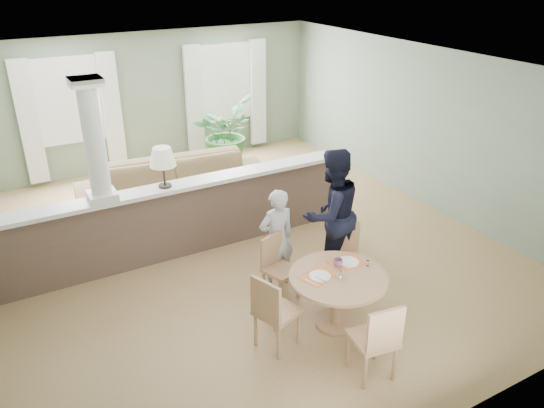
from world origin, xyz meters
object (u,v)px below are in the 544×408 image
chair_far_man (347,252)px  chair_side (273,310)px  sofa (179,191)px  dining_table (338,286)px  child_person (276,238)px  man_person (331,214)px  houseplant (224,132)px  chair_far_boy (277,264)px  chair_near (377,338)px

chair_far_man → chair_side: 1.65m
sofa → dining_table: sofa is taller
sofa → child_person: bearing=-74.9°
chair_far_man → man_person: bearing=122.1°
child_person → man_person: size_ratio=0.76×
sofa → chair_far_man: sofa is taller
houseplant → chair_far_boy: bearing=-106.7°
dining_table → chair_side: (-0.86, 0.00, -0.03)m
chair_near → dining_table: bearing=-92.4°
chair_far_boy → man_person: bearing=-8.4°
houseplant → chair_far_boy: houseplant is taller
chair_far_boy → chair_side: 1.02m
chair_side → chair_far_man: bearing=-85.7°
sofa → chair_near: bearing=-78.7°
sofa → chair_far_boy: bearing=-78.2°
houseplant → chair_far_man: size_ratio=1.71×
man_person → chair_far_man: bearing=97.5°
child_person → sofa: bearing=-80.7°
houseplant → man_person: man_person is taller
sofa → dining_table: bearing=-74.7°
sofa → man_person: man_person is taller
chair_far_boy → chair_near: bearing=-102.2°
dining_table → chair_far_man: (0.65, 0.68, -0.08)m
dining_table → chair_side: 0.86m
houseplant → chair_near: (-1.24, -6.41, -0.20)m
child_person → man_person: bearing=171.6°
houseplant → chair_near: bearing=-101.0°
dining_table → chair_side: bearing=179.8°
chair_far_boy → man_person: size_ratio=0.47×
man_person → dining_table: bearing=54.4°
dining_table → chair_far_man: chair_far_man is taller
sofa → houseplant: 2.49m
sofa → chair_far_boy: size_ratio=3.80×
chair_far_boy → chair_far_man: bearing=-27.3°
dining_table → chair_far_boy: bearing=110.0°
chair_side → chair_far_boy: bearing=-52.3°
chair_far_boy → child_person: size_ratio=0.61×
dining_table → chair_near: size_ratio=1.21×
chair_near → man_person: 2.10m
chair_far_boy → chair_side: bearing=-139.2°
chair_side → man_person: man_person is taller
sofa → man_person: bearing=-60.1°
child_person → chair_side: bearing=58.8°
dining_table → child_person: (-0.19, 1.10, 0.14)m
dining_table → chair_far_boy: chair_far_boy is taller
sofa → chair_side: bearing=-88.1°
sofa → houseplant: bearing=53.6°
dining_table → houseplant: bearing=78.9°
chair_far_boy → child_person: (0.13, 0.24, 0.22)m
houseplant → dining_table: size_ratio=1.27×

